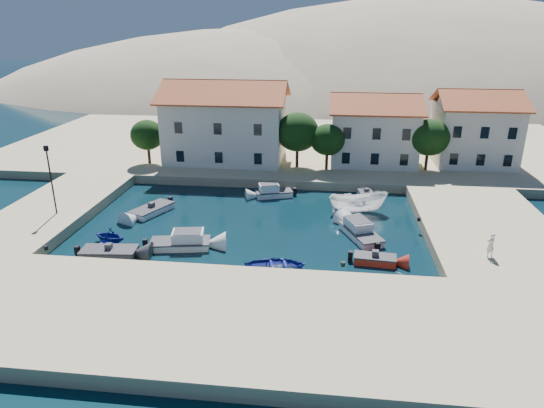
{
  "coord_description": "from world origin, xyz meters",
  "views": [
    {
      "loc": [
        6.61,
        -30.06,
        17.16
      ],
      "look_at": [
        1.86,
        9.98,
        2.0
      ],
      "focal_mm": 32.0,
      "sensor_mm": 36.0,
      "label": 1
    }
  ],
  "objects": [
    {
      "name": "motorboat_red_se",
      "position": [
        10.49,
        3.5,
        0.3
      ],
      "size": [
        3.28,
        1.69,
        1.25
      ],
      "rotation": [
        0.0,
        0.0,
        -0.09
      ],
      "color": "maroon",
      "rests_on": "ground"
    },
    {
      "name": "building_right",
      "position": [
        24.0,
        30.0,
        5.47
      ],
      "size": [
        9.45,
        8.4,
        8.8
      ],
      "color": "white",
      "rests_on": "quay_north"
    },
    {
      "name": "cabin_cruiser_south",
      "position": [
        -4.98,
        4.42,
        0.48
      ],
      "size": [
        5.06,
        2.83,
        1.6
      ],
      "rotation": [
        0.0,
        0.0,
        0.17
      ],
      "color": "white",
      "rests_on": "ground"
    },
    {
      "name": "motorboat_white_west",
      "position": [
        -9.94,
        11.54,
        0.29
      ],
      "size": [
        3.62,
        4.87,
        1.25
      ],
      "rotation": [
        0.0,
        0.0,
        -1.99
      ],
      "color": "white",
      "rests_on": "ground"
    },
    {
      "name": "quay_south",
      "position": [
        0.0,
        -6.0,
        0.5
      ],
      "size": [
        52.0,
        12.0,
        1.0
      ],
      "primitive_type": "cube",
      "color": "tan",
      "rests_on": "ground"
    },
    {
      "name": "boat_east",
      "position": [
        9.69,
        13.95,
        0.0
      ],
      "size": [
        5.91,
        3.03,
        2.17
      ],
      "primitive_type": "imported",
      "rotation": [
        0.0,
        0.0,
        1.74
      ],
      "color": "white",
      "rests_on": "ground"
    },
    {
      "name": "ground",
      "position": [
        0.0,
        0.0,
        0.0
      ],
      "size": [
        400.0,
        400.0,
        0.0
      ],
      "primitive_type": "plane",
      "color": "black",
      "rests_on": "ground"
    },
    {
      "name": "motorboat_grey_sw",
      "position": [
        -10.04,
        2.28,
        0.29
      ],
      "size": [
        4.45,
        2.3,
        1.25
      ],
      "rotation": [
        0.0,
        0.0,
        0.1
      ],
      "color": "#37363B",
      "rests_on": "ground"
    },
    {
      "name": "building_mid",
      "position": [
        12.0,
        29.0,
        5.22
      ],
      "size": [
        10.5,
        8.4,
        8.3
      ],
      "color": "white",
      "rests_on": "quay_north"
    },
    {
      "name": "quay_east",
      "position": [
        20.5,
        10.0,
        0.5
      ],
      "size": [
        11.0,
        20.0,
        1.0
      ],
      "primitive_type": "cube",
      "color": "tan",
      "rests_on": "ground"
    },
    {
      "name": "motorboat_white_ne",
      "position": [
        10.76,
        18.21,
        0.3
      ],
      "size": [
        1.85,
        3.2,
        1.25
      ],
      "rotation": [
        0.0,
        0.0,
        1.72
      ],
      "color": "white",
      "rests_on": "ground"
    },
    {
      "name": "hills",
      "position": [
        20.64,
        123.62,
        -23.4
      ],
      "size": [
        254.0,
        176.0,
        99.0
      ],
      "color": "tan",
      "rests_on": "ground"
    },
    {
      "name": "trees",
      "position": [
        4.51,
        25.46,
        4.84
      ],
      "size": [
        37.3,
        5.3,
        6.45
      ],
      "color": "#382314",
      "rests_on": "quay_north"
    },
    {
      "name": "pedestrian",
      "position": [
        18.69,
        3.59,
        1.94
      ],
      "size": [
        0.81,
        0.7,
        1.87
      ],
      "primitive_type": "imported",
      "rotation": [
        0.0,
        0.0,
        3.59
      ],
      "color": "white",
      "rests_on": "quay_east"
    },
    {
      "name": "building_left",
      "position": [
        -6.0,
        28.0,
        5.94
      ],
      "size": [
        14.7,
        9.45,
        9.7
      ],
      "color": "white",
      "rests_on": "quay_north"
    },
    {
      "name": "lamppost",
      "position": [
        -17.5,
        8.0,
        4.75
      ],
      "size": [
        0.35,
        0.25,
        6.22
      ],
      "color": "black",
      "rests_on": "quay_west"
    },
    {
      "name": "cabin_cruiser_north",
      "position": [
        1.16,
        17.52,
        0.48
      ],
      "size": [
        4.13,
        2.7,
        1.6
      ],
      "rotation": [
        0.0,
        0.0,
        3.45
      ],
      "color": "white",
      "rests_on": "ground"
    },
    {
      "name": "rowboat_south",
      "position": [
        3.15,
        1.5,
        0.0
      ],
      "size": [
        5.17,
        4.22,
        0.94
      ],
      "primitive_type": "imported",
      "rotation": [
        0.0,
        0.0,
        1.81
      ],
      "color": "navy",
      "rests_on": "ground"
    },
    {
      "name": "quay_west",
      "position": [
        -19.0,
        10.0,
        0.5
      ],
      "size": [
        8.0,
        20.0,
        1.0
      ],
      "primitive_type": "cube",
      "color": "tan",
      "rests_on": "ground"
    },
    {
      "name": "bollards",
      "position": [
        2.8,
        3.87,
        1.15
      ],
      "size": [
        29.36,
        9.56,
        0.3
      ],
      "color": "black",
      "rests_on": "ground"
    },
    {
      "name": "quay_north",
      "position": [
        2.0,
        38.0,
        0.5
      ],
      "size": [
        80.0,
        36.0,
        1.0
      ],
      "primitive_type": "cube",
      "color": "tan",
      "rests_on": "ground"
    },
    {
      "name": "cabin_cruiser_east",
      "position": [
        9.69,
        8.08,
        0.48
      ],
      "size": [
        3.76,
        5.27,
        1.6
      ],
      "rotation": [
        0.0,
        0.0,
        1.98
      ],
      "color": "white",
      "rests_on": "ground"
    },
    {
      "name": "rowboat_west",
      "position": [
        -11.06,
        4.67,
        0.0
      ],
      "size": [
        3.42,
        3.14,
        1.51
      ],
      "primitive_type": "imported",
      "rotation": [
        0.0,
        0.0,
        -1.83
      ],
      "color": "navy",
      "rests_on": "ground"
    }
  ]
}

